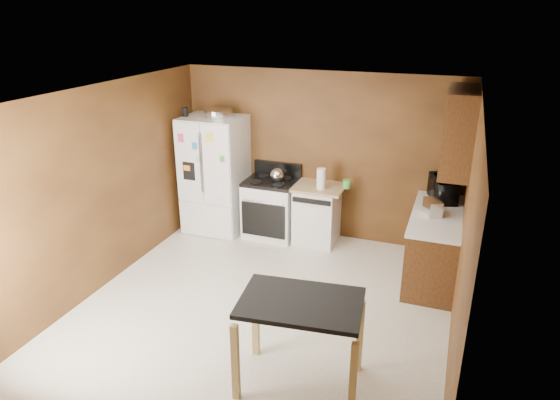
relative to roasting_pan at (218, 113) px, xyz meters
The scene contains 18 objects.
floor 3.05m from the roasting_pan, 52.53° to the right, with size 4.50×4.50×0.00m, color white.
ceiling 2.51m from the roasting_pan, 52.53° to the right, with size 4.50×4.50×0.00m, color white.
wall_back 1.63m from the roasting_pan, 12.36° to the left, with size 4.20×4.20×0.00m, color brown.
wall_front 4.47m from the roasting_pan, 70.53° to the right, with size 4.20×4.20×0.00m, color brown.
wall_left 2.11m from the roasting_pan, 107.93° to the right, with size 4.50×4.50×0.00m, color brown.
wall_right 4.11m from the roasting_pan, 28.31° to the right, with size 4.50×4.50×0.00m, color brown.
roasting_pan is the anchor object (origin of this frame).
pen_cup 0.50m from the roasting_pan, 163.05° to the right, with size 0.09×0.09×0.13m, color black.
kettle 1.27m from the roasting_pan, ahead, with size 0.21×0.21×0.21m, color silver.
paper_towel 1.83m from the roasting_pan, ahead, with size 0.13×0.13×0.30m, color white.
green_canister 2.17m from the roasting_pan, ahead, with size 0.11×0.11×0.12m, color green.
toaster 3.36m from the roasting_pan, ahead, with size 0.17×0.27×0.20m, color silver.
microwave 3.39m from the roasting_pan, ahead, with size 0.52×0.35×0.29m, color black.
refrigerator 0.96m from the roasting_pan, 139.72° to the right, with size 0.90×0.80×1.80m.
gas_range 1.62m from the roasting_pan, ahead, with size 0.76×0.68×1.10m.
dishwasher 2.09m from the roasting_pan, ahead, with size 0.78×0.63×0.89m.
right_cabinets 3.48m from the roasting_pan, ahead, with size 0.63×1.58×2.45m.
island 3.90m from the roasting_pan, 52.64° to the right, with size 1.18×0.84×0.91m.
Camera 1 is at (1.93, -4.67, 3.34)m, focal length 32.00 mm.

